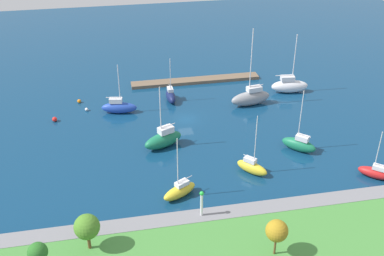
% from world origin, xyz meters
% --- Properties ---
extents(water, '(160.00, 160.00, 0.00)m').
position_xyz_m(water, '(0.00, 0.00, 0.00)').
color(water, navy).
rests_on(water, ground).
extents(pier_dock, '(26.99, 2.69, 0.66)m').
position_xyz_m(pier_dock, '(-5.06, -15.86, 0.33)').
color(pier_dock, brown).
rests_on(pier_dock, ground).
extents(breakwater, '(70.98, 2.59, 1.13)m').
position_xyz_m(breakwater, '(0.00, 27.48, 0.56)').
color(breakwater, gray).
rests_on(breakwater, ground).
extents(shoreline_park, '(64.17, 13.03, 1.08)m').
position_xyz_m(shoreline_park, '(0.00, 33.52, 0.54)').
color(shoreline_park, '#478C3D').
rests_on(shoreline_park, ground).
extents(harbor_beacon, '(0.56, 0.56, 3.73)m').
position_xyz_m(harbor_beacon, '(3.03, 27.48, 3.28)').
color(harbor_beacon, silver).
rests_on(harbor_beacon, breakwater).
extents(park_tree_midwest, '(3.00, 3.00, 4.70)m').
position_xyz_m(park_tree_midwest, '(17.06, 30.61, 4.26)').
color(park_tree_midwest, brown).
rests_on(park_tree_midwest, shoreline_park).
extents(park_tree_mideast, '(2.14, 2.14, 5.03)m').
position_xyz_m(park_tree_mideast, '(22.03, 34.47, 4.97)').
color(park_tree_mideast, brown).
rests_on(park_tree_mideast, shoreline_park).
extents(park_tree_center, '(2.57, 2.57, 4.73)m').
position_xyz_m(park_tree_center, '(-3.79, 35.66, 4.50)').
color(park_tree_center, brown).
rests_on(park_tree_center, shoreline_park).
extents(sailboat_yellow_far_north, '(4.55, 4.85, 9.69)m').
position_xyz_m(sailboat_yellow_far_north, '(-6.61, 18.20, 1.02)').
color(sailboat_yellow_far_north, yellow).
rests_on(sailboat_yellow_far_north, water).
extents(sailboat_green_off_beacon, '(5.38, 5.29, 10.49)m').
position_xyz_m(sailboat_green_off_beacon, '(-15.88, 13.65, 1.16)').
color(sailboat_green_off_beacon, '#19724C').
rests_on(sailboat_green_off_beacon, water).
extents(sailboat_navy_by_breakwater, '(1.78, 4.99, 8.81)m').
position_xyz_m(sailboat_navy_by_breakwater, '(1.49, -7.95, 1.10)').
color(sailboat_navy_by_breakwater, '#141E4C').
rests_on(sailboat_navy_by_breakwater, water).
extents(sailboat_gray_lone_south, '(8.14, 3.58, 14.97)m').
position_xyz_m(sailboat_gray_lone_south, '(-13.19, -3.42, 1.57)').
color(sailboat_gray_lone_south, gray).
rests_on(sailboat_gray_lone_south, water).
extents(sailboat_blue_near_pier, '(6.73, 3.07, 9.43)m').
position_xyz_m(sailboat_blue_near_pier, '(11.57, -4.96, 1.19)').
color(sailboat_blue_near_pier, '#2347B2').
rests_on(sailboat_blue_near_pier, water).
extents(sailboat_white_along_channel, '(7.61, 3.35, 12.03)m').
position_xyz_m(sailboat_white_along_channel, '(-22.45, -7.31, 1.46)').
color(sailboat_white_along_channel, white).
rests_on(sailboat_white_along_channel, water).
extents(sailboat_red_inner_mooring, '(4.76, 4.48, 7.65)m').
position_xyz_m(sailboat_red_inner_mooring, '(-23.97, 22.81, 0.88)').
color(sailboat_red_inner_mooring, red).
rests_on(sailboat_red_inner_mooring, water).
extents(sailboat_yellow_mid_basin, '(5.51, 4.14, 9.46)m').
position_xyz_m(sailboat_yellow_mid_basin, '(4.85, 21.71, 0.97)').
color(sailboat_yellow_mid_basin, yellow).
rests_on(sailboat_yellow_mid_basin, water).
extents(sailboat_green_east_end, '(7.12, 4.91, 10.77)m').
position_xyz_m(sailboat_green_east_end, '(5.20, 8.35, 1.40)').
color(sailboat_green_east_end, '#19724C').
rests_on(sailboat_green_east_end, water).
extents(mooring_buoy_red, '(0.88, 0.88, 0.88)m').
position_xyz_m(mooring_buoy_red, '(23.06, -3.80, 0.44)').
color(mooring_buoy_red, red).
rests_on(mooring_buoy_red, water).
extents(mooring_buoy_orange, '(0.71, 0.71, 0.71)m').
position_xyz_m(mooring_buoy_orange, '(18.87, -10.59, 0.35)').
color(mooring_buoy_orange, orange).
rests_on(mooring_buoy_orange, water).
extents(mooring_buoy_white, '(0.64, 0.64, 0.64)m').
position_xyz_m(mooring_buoy_white, '(17.48, -6.85, 0.32)').
color(mooring_buoy_white, white).
rests_on(mooring_buoy_white, water).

